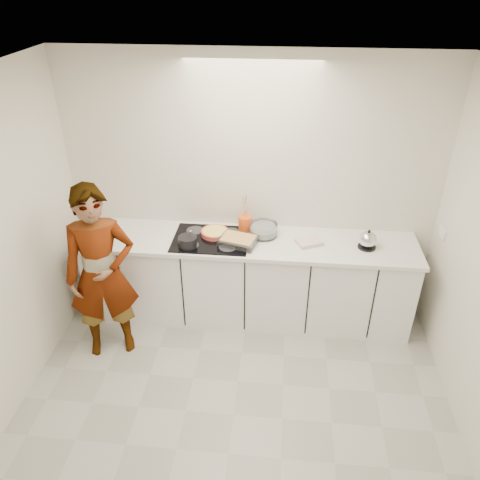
# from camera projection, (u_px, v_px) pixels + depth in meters

# --- Properties ---
(floor) EXTENTS (3.60, 3.20, 0.00)m
(floor) POSITION_uv_depth(u_px,v_px,m) (233.00, 415.00, 3.85)
(floor) COLOR #B0B0A7
(floor) RESTS_ON ground
(ceiling) EXTENTS (3.60, 3.20, 0.00)m
(ceiling) POSITION_uv_depth(u_px,v_px,m) (230.00, 94.00, 2.51)
(ceiling) COLOR white
(ceiling) RESTS_ON wall_back
(wall_back) EXTENTS (3.60, 0.00, 2.60)m
(wall_back) POSITION_uv_depth(u_px,v_px,m) (251.00, 189.00, 4.54)
(wall_back) COLOR silver
(wall_back) RESTS_ON ground
(base_cabinets) EXTENTS (3.20, 0.58, 0.87)m
(base_cabinets) POSITION_uv_depth(u_px,v_px,m) (247.00, 281.00, 4.72)
(base_cabinets) COLOR white
(base_cabinets) RESTS_ON floor
(countertop) EXTENTS (3.24, 0.64, 0.04)m
(countertop) POSITION_uv_depth(u_px,v_px,m) (248.00, 242.00, 4.48)
(countertop) COLOR white
(countertop) RESTS_ON base_cabinets
(hob) EXTENTS (0.72, 0.54, 0.01)m
(hob) POSITION_uv_depth(u_px,v_px,m) (211.00, 239.00, 4.48)
(hob) COLOR black
(hob) RESTS_ON countertop
(tart_dish) EXTENTS (0.32, 0.32, 0.04)m
(tart_dish) POSITION_uv_depth(u_px,v_px,m) (215.00, 232.00, 4.53)
(tart_dish) COLOR #CF4F3C
(tart_dish) RESTS_ON hob
(saucepan) EXTENTS (0.22, 0.22, 0.17)m
(saucepan) POSITION_uv_depth(u_px,v_px,m) (188.00, 241.00, 4.33)
(saucepan) COLOR black
(saucepan) RESTS_ON hob
(baking_dish) EXTENTS (0.39, 0.32, 0.06)m
(baking_dish) POSITION_uv_depth(u_px,v_px,m) (238.00, 240.00, 4.38)
(baking_dish) COLOR silver
(baking_dish) RESTS_ON hob
(mixing_bowl) EXTENTS (0.34, 0.34, 0.13)m
(mixing_bowl) POSITION_uv_depth(u_px,v_px,m) (263.00, 230.00, 4.53)
(mixing_bowl) COLOR silver
(mixing_bowl) RESTS_ON countertop
(tea_towel) EXTENTS (0.28, 0.25, 0.04)m
(tea_towel) POSITION_uv_depth(u_px,v_px,m) (309.00, 242.00, 4.41)
(tea_towel) COLOR white
(tea_towel) RESTS_ON countertop
(kettle) EXTENTS (0.22, 0.22, 0.19)m
(kettle) POSITION_uv_depth(u_px,v_px,m) (368.00, 240.00, 4.32)
(kettle) COLOR black
(kettle) RESTS_ON countertop
(utensil_crock) EXTENTS (0.18, 0.18, 0.17)m
(utensil_crock) POSITION_uv_depth(u_px,v_px,m) (245.00, 224.00, 4.58)
(utensil_crock) COLOR #ED5719
(utensil_crock) RESTS_ON countertop
(cook) EXTENTS (0.72, 0.59, 1.69)m
(cook) POSITION_uv_depth(u_px,v_px,m) (102.00, 274.00, 4.10)
(cook) COLOR white
(cook) RESTS_ON floor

